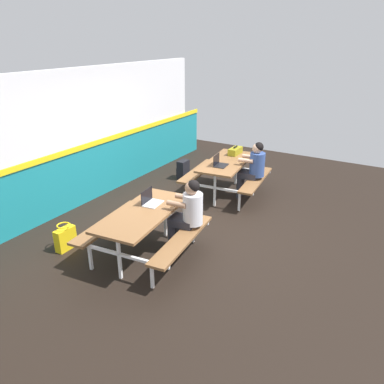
{
  "coord_description": "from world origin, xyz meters",
  "views": [
    {
      "loc": [
        -5.23,
        -2.86,
        3.12
      ],
      "look_at": [
        0.0,
        0.25,
        0.55
      ],
      "focal_mm": 34.63,
      "sensor_mm": 36.0,
      "label": 1
    }
  ],
  "objects_px": {
    "tote_bag_bright": "(65,238)",
    "backpack_dark": "(183,170)",
    "student_further": "(253,166)",
    "picnic_table_left": "(144,222)",
    "student_nearer": "(188,210)",
    "laptop_silver": "(151,201)",
    "laptop_dark": "(219,163)",
    "toolbox_grey": "(235,151)",
    "picnic_table_right": "(227,169)"
  },
  "relations": [
    {
      "from": "tote_bag_bright",
      "to": "backpack_dark",
      "type": "bearing_deg",
      "value": 1.37
    },
    {
      "from": "student_further",
      "to": "picnic_table_left",
      "type": "bearing_deg",
      "value": 168.71
    },
    {
      "from": "student_nearer",
      "to": "backpack_dark",
      "type": "height_order",
      "value": "student_nearer"
    },
    {
      "from": "laptop_silver",
      "to": "tote_bag_bright",
      "type": "relative_size",
      "value": 0.8
    },
    {
      "from": "student_nearer",
      "to": "tote_bag_bright",
      "type": "distance_m",
      "value": 2.0
    },
    {
      "from": "picnic_table_left",
      "to": "laptop_dark",
      "type": "bearing_deg",
      "value": -0.43
    },
    {
      "from": "student_nearer",
      "to": "laptop_dark",
      "type": "xyz_separation_m",
      "value": [
        2.01,
        0.49,
        0.08
      ]
    },
    {
      "from": "student_nearer",
      "to": "toolbox_grey",
      "type": "xyz_separation_m",
      "value": [
        2.89,
        0.55,
        0.1
      ]
    },
    {
      "from": "student_nearer",
      "to": "backpack_dark",
      "type": "bearing_deg",
      "value": 33.51
    },
    {
      "from": "picnic_table_left",
      "to": "student_nearer",
      "type": "height_order",
      "value": "student_nearer"
    },
    {
      "from": "picnic_table_right",
      "to": "picnic_table_left",
      "type": "bearing_deg",
      "value": 179.62
    },
    {
      "from": "backpack_dark",
      "to": "toolbox_grey",
      "type": "bearing_deg",
      "value": -80.98
    },
    {
      "from": "laptop_silver",
      "to": "toolbox_grey",
      "type": "distance_m",
      "value": 3.03
    },
    {
      "from": "picnic_table_right",
      "to": "tote_bag_bright",
      "type": "distance_m",
      "value": 3.51
    },
    {
      "from": "student_further",
      "to": "tote_bag_bright",
      "type": "bearing_deg",
      "value": 152.42
    },
    {
      "from": "student_nearer",
      "to": "tote_bag_bright",
      "type": "bearing_deg",
      "value": 118.7
    },
    {
      "from": "student_nearer",
      "to": "picnic_table_right",
      "type": "bearing_deg",
      "value": 11.87
    },
    {
      "from": "backpack_dark",
      "to": "picnic_table_left",
      "type": "bearing_deg",
      "value": -157.86
    },
    {
      "from": "picnic_table_right",
      "to": "student_further",
      "type": "bearing_deg",
      "value": -82.03
    },
    {
      "from": "laptop_dark",
      "to": "backpack_dark",
      "type": "relative_size",
      "value": 0.78
    },
    {
      "from": "laptop_dark",
      "to": "student_further",
      "type": "bearing_deg",
      "value": -53.1
    },
    {
      "from": "laptop_dark",
      "to": "laptop_silver",
      "type": "bearing_deg",
      "value": 177.68
    },
    {
      "from": "laptop_dark",
      "to": "backpack_dark",
      "type": "bearing_deg",
      "value": 62.23
    },
    {
      "from": "student_further",
      "to": "toolbox_grey",
      "type": "xyz_separation_m",
      "value": [
        0.46,
        0.61,
        0.1
      ]
    },
    {
      "from": "tote_bag_bright",
      "to": "picnic_table_right",
      "type": "bearing_deg",
      "value": -20.12
    },
    {
      "from": "toolbox_grey",
      "to": "picnic_table_right",
      "type": "bearing_deg",
      "value": -173.69
    },
    {
      "from": "student_further",
      "to": "laptop_dark",
      "type": "distance_m",
      "value": 0.69
    },
    {
      "from": "toolbox_grey",
      "to": "tote_bag_bright",
      "type": "xyz_separation_m",
      "value": [
        -3.81,
        1.14,
        -0.62
      ]
    },
    {
      "from": "picnic_table_right",
      "to": "laptop_dark",
      "type": "distance_m",
      "value": 0.4
    },
    {
      "from": "laptop_silver",
      "to": "student_further",
      "type": "bearing_deg",
      "value": -13.96
    },
    {
      "from": "student_further",
      "to": "backpack_dark",
      "type": "height_order",
      "value": "student_further"
    },
    {
      "from": "picnic_table_right",
      "to": "student_further",
      "type": "relative_size",
      "value": 1.45
    },
    {
      "from": "toolbox_grey",
      "to": "laptop_dark",
      "type": "bearing_deg",
      "value": -176.14
    },
    {
      "from": "student_further",
      "to": "tote_bag_bright",
      "type": "relative_size",
      "value": 2.81
    },
    {
      "from": "student_nearer",
      "to": "laptop_silver",
      "type": "height_order",
      "value": "student_nearer"
    },
    {
      "from": "laptop_dark",
      "to": "picnic_table_right",
      "type": "bearing_deg",
      "value": -0.06
    },
    {
      "from": "picnic_table_left",
      "to": "student_further",
      "type": "bearing_deg",
      "value": -11.29
    },
    {
      "from": "student_nearer",
      "to": "tote_bag_bright",
      "type": "xyz_separation_m",
      "value": [
        -0.93,
        1.7,
        -0.51
      ]
    },
    {
      "from": "laptop_silver",
      "to": "backpack_dark",
      "type": "xyz_separation_m",
      "value": [
        2.83,
        1.2,
        -0.57
      ]
    },
    {
      "from": "laptop_silver",
      "to": "backpack_dark",
      "type": "height_order",
      "value": "laptop_silver"
    },
    {
      "from": "picnic_table_left",
      "to": "backpack_dark",
      "type": "bearing_deg",
      "value": 22.14
    },
    {
      "from": "picnic_table_left",
      "to": "toolbox_grey",
      "type": "bearing_deg",
      "value": 0.7
    },
    {
      "from": "picnic_table_left",
      "to": "toolbox_grey",
      "type": "distance_m",
      "value": 3.32
    },
    {
      "from": "student_further",
      "to": "laptop_silver",
      "type": "xyz_separation_m",
      "value": [
        -2.57,
        0.64,
        0.08
      ]
    },
    {
      "from": "laptop_dark",
      "to": "backpack_dark",
      "type": "height_order",
      "value": "laptop_dark"
    },
    {
      "from": "student_nearer",
      "to": "laptop_dark",
      "type": "relative_size",
      "value": 3.53
    },
    {
      "from": "picnic_table_left",
      "to": "backpack_dark",
      "type": "height_order",
      "value": "picnic_table_left"
    },
    {
      "from": "picnic_table_left",
      "to": "student_nearer",
      "type": "relative_size",
      "value": 1.45
    },
    {
      "from": "laptop_silver",
      "to": "laptop_dark",
      "type": "height_order",
      "value": "same"
    },
    {
      "from": "picnic_table_right",
      "to": "toolbox_grey",
      "type": "distance_m",
      "value": 0.59
    }
  ]
}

